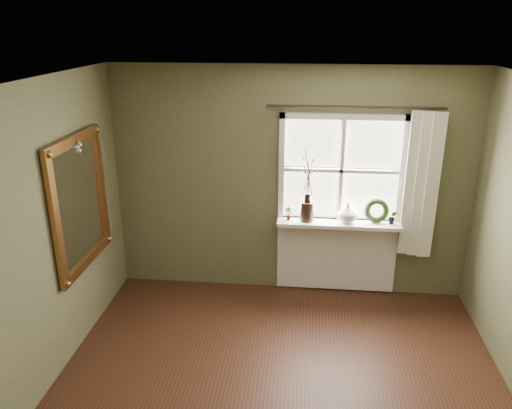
{
  "coord_description": "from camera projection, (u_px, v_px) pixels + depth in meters",
  "views": [
    {
      "loc": [
        0.16,
        -3.06,
        3.02
      ],
      "look_at": [
        -0.31,
        1.55,
        1.3
      ],
      "focal_mm": 35.0,
      "sensor_mm": 36.0,
      "label": 1
    }
  ],
  "objects": [
    {
      "name": "curtain",
      "position": [
        421.0,
        186.0,
        5.3
      ],
      "size": [
        0.36,
        0.12,
        1.59
      ],
      "primitive_type": "cube",
      "color": "beige",
      "rests_on": "wall_back"
    },
    {
      "name": "potted_plant_right",
      "position": [
        393.0,
        217.0,
        5.45
      ],
      "size": [
        0.1,
        0.09,
        0.16
      ],
      "primitive_type": "imported",
      "rotation": [
        0.0,
        0.0,
        -0.22
      ],
      "color": "#273E1B",
      "rests_on": "window_sill"
    },
    {
      "name": "window_frame",
      "position": [
        341.0,
        171.0,
        5.44
      ],
      "size": [
        1.36,
        0.06,
        1.24
      ],
      "color": "white",
      "rests_on": "wall_back"
    },
    {
      "name": "dark_jug",
      "position": [
        307.0,
        211.0,
        5.52
      ],
      "size": [
        0.17,
        0.17,
        0.22
      ],
      "primitive_type": "cylinder",
      "rotation": [
        0.0,
        0.0,
        0.16
      ],
      "color": "black",
      "rests_on": "window_sill"
    },
    {
      "name": "curtain_rod",
      "position": [
        355.0,
        107.0,
        5.13
      ],
      "size": [
        1.84,
        0.03,
        0.03
      ],
      "primitive_type": "cylinder",
      "rotation": [
        0.0,
        1.57,
        0.0
      ],
      "color": "black",
      "rests_on": "wall_back"
    },
    {
      "name": "window_apron",
      "position": [
        336.0,
        255.0,
        5.79
      ],
      "size": [
        1.36,
        0.04,
        0.88
      ],
      "primitive_type": "cube",
      "color": "white",
      "rests_on": "ground"
    },
    {
      "name": "ceiling",
      "position": [
        282.0,
        94.0,
        3.02
      ],
      "size": [
        4.5,
        4.5,
        0.0
      ],
      "primitive_type": "plane",
      "color": "silver",
      "rests_on": "ground"
    },
    {
      "name": "gilt_mirror",
      "position": [
        80.0,
        202.0,
        4.74
      ],
      "size": [
        0.1,
        1.09,
        1.3
      ],
      "color": "white",
      "rests_on": "wall_left"
    },
    {
      "name": "wall_left",
      "position": [
        0.0,
        269.0,
        3.67
      ],
      "size": [
        0.1,
        4.5,
        2.6
      ],
      "primitive_type": "cube",
      "color": "brown",
      "rests_on": "ground"
    },
    {
      "name": "wall_back",
      "position": [
        290.0,
        183.0,
        5.62
      ],
      "size": [
        4.0,
        0.1,
        2.6
      ],
      "primitive_type": "cube",
      "color": "brown",
      "rests_on": "ground"
    },
    {
      "name": "cream_vase",
      "position": [
        347.0,
        213.0,
        5.48
      ],
      "size": [
        0.24,
        0.24,
        0.22
      ],
      "primitive_type": "imported",
      "rotation": [
        0.0,
        0.0,
        0.12
      ],
      "color": "silver",
      "rests_on": "window_sill"
    },
    {
      "name": "wreath",
      "position": [
        376.0,
        213.0,
        5.49
      ],
      "size": [
        0.28,
        0.15,
        0.28
      ],
      "primitive_type": "torus",
      "rotation": [
        1.36,
        0.0,
        0.09
      ],
      "color": "#273E1B",
      "rests_on": "window_sill"
    },
    {
      "name": "window_sill",
      "position": [
        339.0,
        223.0,
        5.54
      ],
      "size": [
        1.36,
        0.26,
        0.04
      ],
      "primitive_type": "cube",
      "color": "white",
      "rests_on": "wall_back"
    },
    {
      "name": "potted_plant_left",
      "position": [
        288.0,
        213.0,
        5.55
      ],
      "size": [
        0.09,
        0.07,
        0.16
      ],
      "primitive_type": "imported",
      "rotation": [
        0.0,
        0.0,
        0.16
      ],
      "color": "#273E1B",
      "rests_on": "window_sill"
    }
  ]
}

